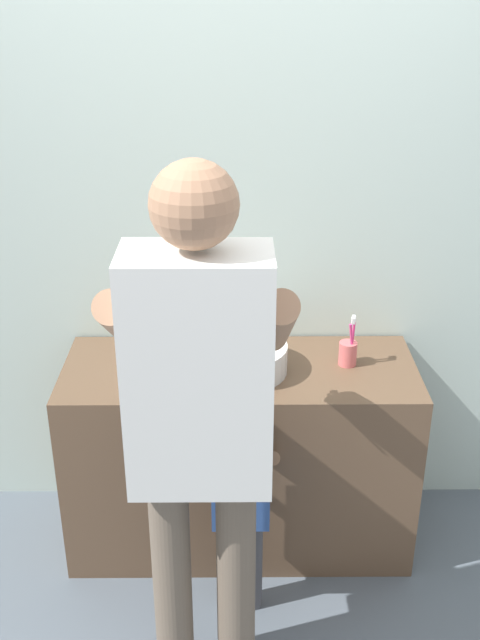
{
  "coord_description": "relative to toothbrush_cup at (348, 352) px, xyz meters",
  "views": [
    {
      "loc": [
        -0.02,
        -2.25,
        2.23
      ],
      "look_at": [
        0.0,
        0.15,
        1.09
      ],
      "focal_mm": 42.28,
      "sensor_mm": 36.0,
      "label": 1
    }
  ],
  "objects": [
    {
      "name": "sink_basin",
      "position": [
        -0.42,
        -0.05,
        0.0
      ],
      "size": [
        0.36,
        0.36,
        0.11
      ],
      "color": "silver",
      "rests_on": "vanity_cabinet"
    },
    {
      "name": "adult_parent",
      "position": [
        -0.54,
        -0.72,
        0.21
      ],
      "size": [
        0.56,
        0.58,
        1.79
      ],
      "color": "#6B5B4C",
      "rests_on": "ground"
    },
    {
      "name": "soap_bottle",
      "position": [
        -0.7,
        -0.05,
        0.01
      ],
      "size": [
        0.06,
        0.06,
        0.16
      ],
      "color": "#B27FC6",
      "rests_on": "vanity_cabinet"
    },
    {
      "name": "vanity_cabinet",
      "position": [
        -0.42,
        -0.03,
        -0.46
      ],
      "size": [
        1.38,
        0.54,
        0.81
      ],
      "primitive_type": "cube",
      "color": "brown",
      "rests_on": "ground"
    },
    {
      "name": "faucet",
      "position": [
        -0.42,
        0.17,
        0.03
      ],
      "size": [
        0.18,
        0.14,
        0.18
      ],
      "color": "#B7BABF",
      "rests_on": "vanity_cabinet"
    },
    {
      "name": "back_wall",
      "position": [
        -0.42,
        0.29,
        0.48
      ],
      "size": [
        4.4,
        0.08,
        2.7
      ],
      "color": "silver",
      "rests_on": "ground"
    },
    {
      "name": "child_toddler",
      "position": [
        -0.42,
        -0.43,
        -0.33
      ],
      "size": [
        0.27,
        0.27,
        0.89
      ],
      "color": "#47474C",
      "rests_on": "ground"
    },
    {
      "name": "ground_plane",
      "position": [
        -0.42,
        -0.33,
        -0.87
      ],
      "size": [
        14.0,
        14.0,
        0.0
      ],
      "primitive_type": "plane",
      "color": "slate"
    },
    {
      "name": "toothbrush_cup",
      "position": [
        0.0,
        0.0,
        0.0
      ],
      "size": [
        0.07,
        0.07,
        0.21
      ],
      "color": "#D86666",
      "rests_on": "vanity_cabinet"
    }
  ]
}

